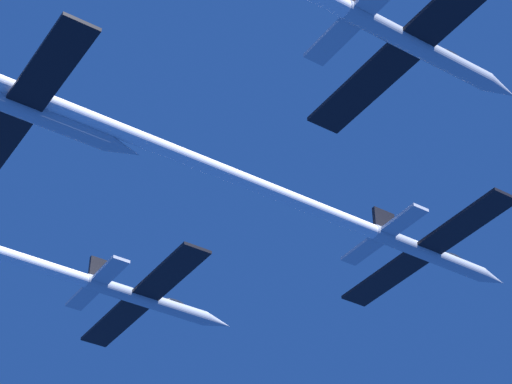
% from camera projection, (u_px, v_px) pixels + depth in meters
% --- Properties ---
extents(jet_lead, '(18.86, 66.09, 3.12)m').
position_uv_depth(jet_lead, '(224.00, 172.00, 73.06)').
color(jet_lead, '#B2BAC6').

